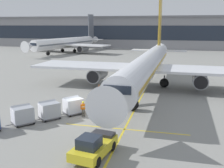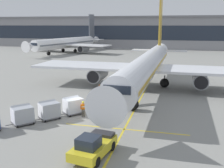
% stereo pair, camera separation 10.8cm
% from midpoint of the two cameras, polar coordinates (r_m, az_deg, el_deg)
% --- Properties ---
extents(ground_plane, '(600.00, 600.00, 0.00)m').
position_cam_midpoint_polar(ground_plane, '(29.67, -6.63, -6.73)').
color(ground_plane, gray).
extents(parked_airplane, '(36.68, 46.18, 15.47)m').
position_cam_midpoint_polar(parked_airplane, '(42.11, 7.44, 4.02)').
color(parked_airplane, silver).
rests_on(parked_airplane, ground).
extents(belt_loader, '(3.94, 5.05, 3.16)m').
position_cam_midpoint_polar(belt_loader, '(32.46, -2.14, -3.32)').
color(belt_loader, silver).
rests_on(belt_loader, ground).
extents(baggage_cart_lead, '(2.51, 2.60, 1.91)m').
position_cam_midpoint_polar(baggage_cart_lead, '(30.11, -8.39, -4.50)').
color(baggage_cart_lead, '#515156').
rests_on(baggage_cart_lead, ground).
extents(baggage_cart_second, '(2.51, 2.60, 1.91)m').
position_cam_midpoint_polar(baggage_cart_second, '(29.00, -13.32, -5.37)').
color(baggage_cart_second, '#515156').
rests_on(baggage_cart_second, ground).
extents(baggage_cart_third, '(2.51, 2.60, 1.91)m').
position_cam_midpoint_polar(baggage_cart_third, '(28.23, -18.63, -6.19)').
color(baggage_cart_third, '#515156').
rests_on(baggage_cart_third, ground).
extents(pushback_tug, '(2.79, 4.68, 1.83)m').
position_cam_midpoint_polar(pushback_tug, '(20.67, -4.09, -13.03)').
color(pushback_tug, gold).
rests_on(pushback_tug, ground).
extents(ground_crew_by_loader, '(0.38, 0.52, 1.74)m').
position_cam_midpoint_polar(ground_crew_by_loader, '(30.91, -4.32, -3.95)').
color(ground_crew_by_loader, black).
rests_on(ground_crew_by_loader, ground).
extents(ground_crew_by_carts, '(0.55, 0.35, 1.74)m').
position_cam_midpoint_polar(ground_crew_by_carts, '(29.04, -6.25, -5.08)').
color(ground_crew_by_carts, '#514C42').
rests_on(ground_crew_by_carts, ground).
extents(ground_crew_marshaller, '(0.37, 0.53, 1.74)m').
position_cam_midpoint_polar(ground_crew_marshaller, '(30.05, -3.39, -4.42)').
color(ground_crew_marshaller, '#333847').
rests_on(ground_crew_marshaller, ground).
extents(safety_cone_engine_keepout, '(0.68, 0.68, 0.77)m').
position_cam_midpoint_polar(safety_cone_engine_keepout, '(41.74, -2.86, -0.48)').
color(safety_cone_engine_keepout, black).
rests_on(safety_cone_engine_keepout, ground).
extents(apron_guidance_line_lead_in, '(0.20, 110.00, 0.01)m').
position_cam_midpoint_polar(apron_guidance_line_lead_in, '(41.91, 7.07, -1.03)').
color(apron_guidance_line_lead_in, yellow).
rests_on(apron_guidance_line_lead_in, ground).
extents(apron_guidance_line_stop_bar, '(12.00, 0.20, 0.01)m').
position_cam_midpoint_polar(apron_guidance_line_stop_bar, '(25.89, 2.66, -9.58)').
color(apron_guidance_line_stop_bar, yellow).
rests_on(apron_guidance_line_stop_bar, ground).
extents(terminal_building, '(128.63, 22.39, 13.29)m').
position_cam_midpoint_polar(terminal_building, '(122.35, 3.30, 10.98)').
color(terminal_building, gray).
rests_on(terminal_building, ground).
extents(distant_airplane, '(32.72, 41.22, 13.86)m').
position_cam_midpoint_polar(distant_airplane, '(98.02, -9.62, 8.59)').
color(distant_airplane, white).
rests_on(distant_airplane, ground).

